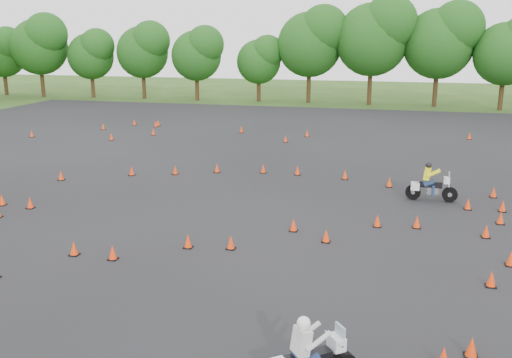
{
  "coord_description": "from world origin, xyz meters",
  "views": [
    {
      "loc": [
        5.43,
        -18.04,
        7.03
      ],
      "look_at": [
        0.0,
        4.0,
        1.2
      ],
      "focal_mm": 40.0,
      "sensor_mm": 36.0,
      "label": 1
    }
  ],
  "objects": [
    {
      "name": "treeline",
      "position": [
        2.19,
        35.53,
        4.74
      ],
      "size": [
        86.79,
        32.29,
        11.1
      ],
      "color": "#1B4B15",
      "rests_on": "ground"
    },
    {
      "name": "asphalt_pad",
      "position": [
        0.0,
        6.0,
        0.01
      ],
      "size": [
        62.0,
        62.0,
        0.0
      ],
      "primitive_type": "plane",
      "color": "black",
      "rests_on": "ground"
    },
    {
      "name": "rider_yellow",
      "position": [
        7.12,
        6.66,
        0.84
      ],
      "size": [
        2.19,
        0.73,
        1.67
      ],
      "primitive_type": null,
      "rotation": [
        0.0,
        0.0,
        -0.03
      ],
      "color": "yellow",
      "rests_on": "ground"
    },
    {
      "name": "traffic_cones",
      "position": [
        -0.11,
        5.53,
        0.23
      ],
      "size": [
        35.82,
        33.01,
        0.45
      ],
      "color": "#F6390A",
      "rests_on": "asphalt_pad"
    },
    {
      "name": "rider_white",
      "position": [
        4.06,
        -7.92,
        0.84
      ],
      "size": [
        2.11,
        1.85,
        1.67
      ],
      "primitive_type": null,
      "rotation": [
        0.0,
        0.0,
        0.66
      ],
      "color": "beige",
      "rests_on": "ground"
    },
    {
      "name": "ground",
      "position": [
        0.0,
        0.0,
        0.0
      ],
      "size": [
        140.0,
        140.0,
        0.0
      ],
      "primitive_type": "plane",
      "color": "#2D5119",
      "rests_on": "ground"
    }
  ]
}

